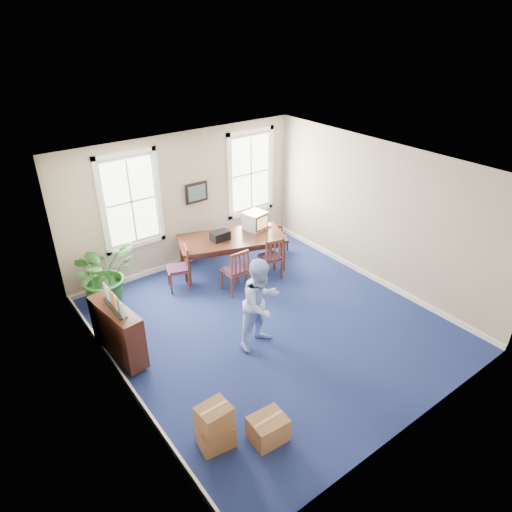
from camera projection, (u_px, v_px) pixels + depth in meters
floor at (270, 324)px, 9.13m from camera, size 6.50×6.50×0.00m
ceiling at (273, 169)px, 7.60m from camera, size 6.50×6.50×0.00m
wall_back at (185, 201)px, 10.65m from camera, size 6.50×0.00×6.50m
wall_front at (423, 345)px, 6.08m from camera, size 6.50×0.00×6.50m
wall_left at (114, 310)px, 6.79m from camera, size 0.00×6.50×6.50m
wall_right at (379, 214)px, 9.95m from camera, size 0.00×6.50×6.50m
baseboard_back at (190, 259)px, 11.37m from camera, size 6.00×0.04×0.12m
baseboard_left at (129, 386)px, 7.54m from camera, size 0.04×6.50×0.12m
baseboard_right at (369, 275)px, 10.67m from camera, size 0.04×6.50×0.12m
window_left at (131, 201)px, 9.81m from camera, size 1.40×0.12×2.20m
window_right at (251, 173)px, 11.50m from camera, size 1.40×0.12×2.20m
wall_picture at (197, 193)px, 10.70m from camera, size 0.58×0.06×0.48m
conference_table at (232, 253)px, 10.87m from camera, size 2.69×1.86×0.84m
crt_tv at (255, 221)px, 10.99m from camera, size 0.56×0.60×0.43m
game_console at (267, 225)px, 11.22m from camera, size 0.18×0.21×0.05m
equipment_bag at (220, 236)px, 10.51m from camera, size 0.42×0.28×0.21m
chair_near_left at (235, 270)px, 9.96m from camera, size 0.49×0.49×1.05m
chair_near_right at (271, 257)px, 10.50m from camera, size 0.57×0.57×1.05m
chair_end_left at (178, 268)px, 10.06m from camera, size 0.58×0.58×1.02m
chair_end_right at (279, 237)px, 11.63m from camera, size 0.49×0.49×0.84m
man at (261, 304)px, 8.19m from camera, size 0.96×0.79×1.78m
credenza at (118, 334)px, 8.04m from camera, size 0.54×1.33×1.01m
brochure_rack at (114, 302)px, 7.73m from camera, size 0.42×0.75×0.33m
potted_plant at (104, 273)px, 9.45m from camera, size 1.54×1.41×1.45m
cardboard_boxes at (222, 415)px, 6.60m from camera, size 1.39×1.39×0.76m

